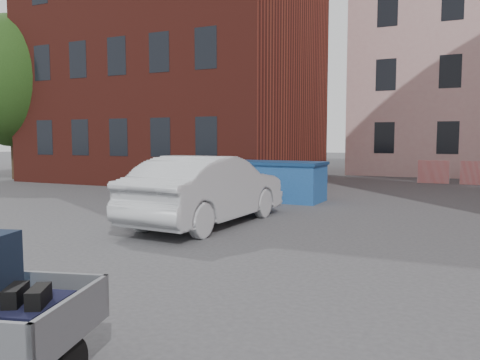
% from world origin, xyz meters
% --- Properties ---
extents(ground, '(120.00, 120.00, 0.00)m').
position_xyz_m(ground, '(0.00, 0.00, 0.00)').
color(ground, '#38383A').
rests_on(ground, ground).
extents(building_brick, '(12.00, 10.00, 14.00)m').
position_xyz_m(building_brick, '(-9.00, 13.00, 7.00)').
color(building_brick, '#591E16').
rests_on(building_brick, ground).
extents(far_building, '(6.00, 6.00, 8.00)m').
position_xyz_m(far_building, '(-20.00, 22.00, 4.00)').
color(far_building, maroon).
rests_on(far_building, ground).
extents(tree, '(5.28, 5.28, 8.30)m').
position_xyz_m(tree, '(-16.00, 9.00, 5.17)').
color(tree, '#3D2B1C').
rests_on(tree, ground).
extents(barriers, '(4.70, 0.18, 1.00)m').
position_xyz_m(barriers, '(4.20, 15.00, 0.50)').
color(barriers, red).
rests_on(barriers, ground).
extents(dumpster, '(2.99, 1.63, 1.23)m').
position_xyz_m(dumpster, '(-1.78, 6.72, 0.62)').
color(dumpster, '#2258A5').
rests_on(dumpster, ground).
extents(silver_car, '(1.95, 4.83, 1.56)m').
position_xyz_m(silver_car, '(-1.79, 2.20, 0.78)').
color(silver_car, '#B3B7BB').
rests_on(silver_car, ground).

